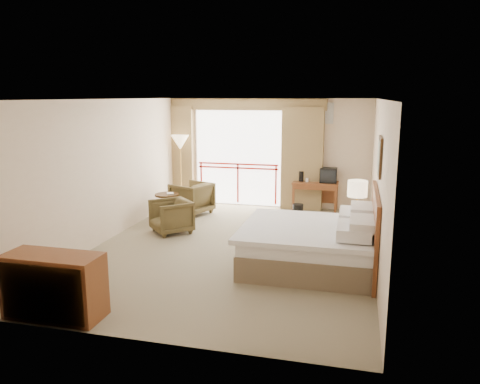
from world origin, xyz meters
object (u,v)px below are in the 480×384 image
(armchair_near, at_px, (172,232))
(floor_lamp, at_px, (180,145))
(dresser, at_px, (54,286))
(bed, at_px, (312,244))
(tv, at_px, (328,175))
(wastebasket, at_px, (298,211))
(side_table, at_px, (167,202))
(desk, at_px, (316,188))
(nightstand, at_px, (355,232))
(armchair_far, at_px, (192,213))
(table_lamp, at_px, (357,189))

(armchair_near, xyz_separation_m, floor_lamp, (-0.73, 2.46, 1.54))
(floor_lamp, bearing_deg, dresser, -83.40)
(bed, distance_m, floor_lamp, 5.37)
(tv, xyz_separation_m, wastebasket, (-0.62, -0.70, -0.74))
(bed, relative_size, floor_lamp, 1.19)
(wastebasket, relative_size, side_table, 0.52)
(bed, xyz_separation_m, armchair_near, (-2.98, 1.24, -0.38))
(armchair_near, relative_size, floor_lamp, 0.42)
(desk, relative_size, tv, 2.77)
(nightstand, xyz_separation_m, side_table, (-4.14, 1.05, 0.10))
(dresser, bearing_deg, tv, 61.34)
(nightstand, distance_m, armchair_far, 4.18)
(tv, bearing_deg, table_lamp, -63.54)
(nightstand, bearing_deg, side_table, 162.34)
(wastebasket, height_order, floor_lamp, floor_lamp)
(bed, relative_size, armchair_far, 2.57)
(tv, distance_m, floor_lamp, 3.77)
(tv, bearing_deg, armchair_near, -127.03)
(nightstand, relative_size, wastebasket, 1.97)
(bed, relative_size, tv, 5.38)
(wastebasket, xyz_separation_m, armchair_near, (-2.36, -1.88, -0.15))
(floor_lamp, bearing_deg, armchair_far, -55.41)
(desk, height_order, side_table, desk)
(desk, xyz_separation_m, armchair_far, (-2.82, -1.04, -0.56))
(side_table, bearing_deg, desk, 28.25)
(bed, relative_size, table_lamp, 3.38)
(wastebasket, bearing_deg, floor_lamp, 169.38)
(table_lamp, bearing_deg, floor_lamp, 150.15)
(table_lamp, relative_size, side_table, 1.07)
(wastebasket, xyz_separation_m, armchair_far, (-2.50, -0.28, -0.15))
(table_lamp, distance_m, wastebasket, 2.52)
(table_lamp, bearing_deg, armchair_near, 179.07)
(table_lamp, distance_m, armchair_near, 3.83)
(floor_lamp, bearing_deg, armchair_near, -73.53)
(armchair_far, bearing_deg, dresser, 23.90)
(nightstand, distance_m, tv, 2.84)
(table_lamp, bearing_deg, bed, -119.86)
(wastebasket, height_order, armchair_far, armchair_far)
(table_lamp, relative_size, floor_lamp, 0.35)
(nightstand, distance_m, table_lamp, 0.79)
(nightstand, bearing_deg, table_lamp, 86.52)
(table_lamp, xyz_separation_m, tv, (-0.68, 2.64, -0.21))
(side_table, bearing_deg, nightstand, -14.17)
(table_lamp, relative_size, desk, 0.58)
(armchair_near, bearing_deg, floor_lamp, 152.62)
(table_lamp, relative_size, armchair_near, 0.84)
(floor_lamp, bearing_deg, nightstand, -30.34)
(table_lamp, xyz_separation_m, wastebasket, (-1.30, 1.94, -0.94))
(bed, distance_m, wastebasket, 3.19)
(wastebasket, bearing_deg, armchair_far, -173.61)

